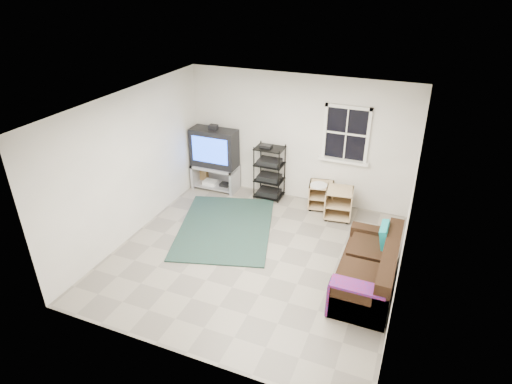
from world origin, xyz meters
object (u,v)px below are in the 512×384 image
at_px(tv_unit, 215,154).
at_px(sofa, 369,270).
at_px(av_rack, 269,175).
at_px(side_table_right, 321,193).
at_px(side_table_left, 339,202).

relative_size(tv_unit, sofa, 0.80).
relative_size(av_rack, side_table_right, 2.08).
height_order(av_rack, side_table_right, av_rack).
height_order(tv_unit, av_rack, tv_unit).
xyz_separation_m(side_table_left, sofa, (0.88, -1.90, -0.03)).
bearing_deg(side_table_right, av_rack, 179.77).
bearing_deg(tv_unit, sofa, -29.96).
bearing_deg(av_rack, side_table_right, -0.23).
bearing_deg(tv_unit, side_table_left, -4.28).
height_order(side_table_left, side_table_right, side_table_left).
distance_m(av_rack, side_table_left, 1.57).
height_order(tv_unit, side_table_left, tv_unit).
xyz_separation_m(tv_unit, sofa, (3.66, -2.11, -0.51)).
bearing_deg(side_table_left, sofa, -65.07).
bearing_deg(side_table_left, side_table_right, 150.12).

